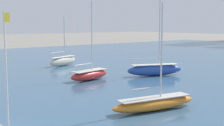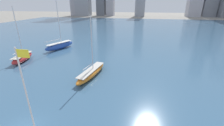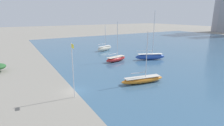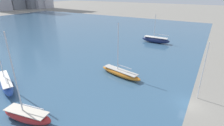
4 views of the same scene
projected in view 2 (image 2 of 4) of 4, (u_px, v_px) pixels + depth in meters
name	position (u px, v px, depth m)	size (l,w,h in m)	color
harbor_water	(116.00, 30.00, 81.05)	(180.00, 140.00, 0.00)	#385B7A
flag_pole	(28.00, 97.00, 13.61)	(1.24, 0.14, 10.31)	silver
sailboat_orange	(91.00, 72.00, 29.69)	(4.01, 10.64, 11.60)	orange
sailboat_blue	(60.00, 45.00, 47.37)	(5.90, 10.37, 16.53)	#284CA8
sailboat_red	(22.00, 58.00, 37.41)	(3.84, 8.45, 13.08)	#B72828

